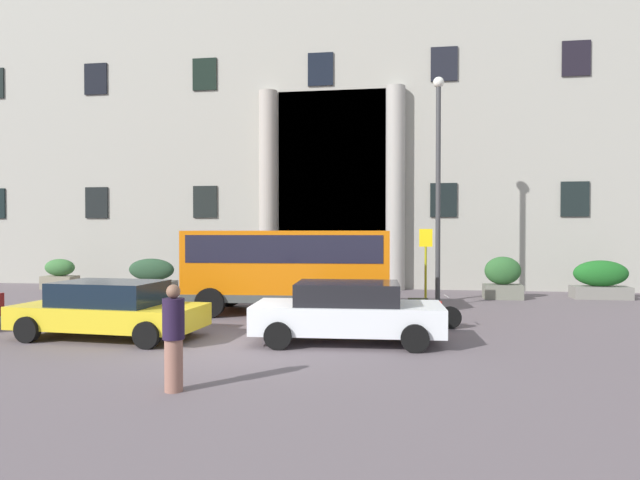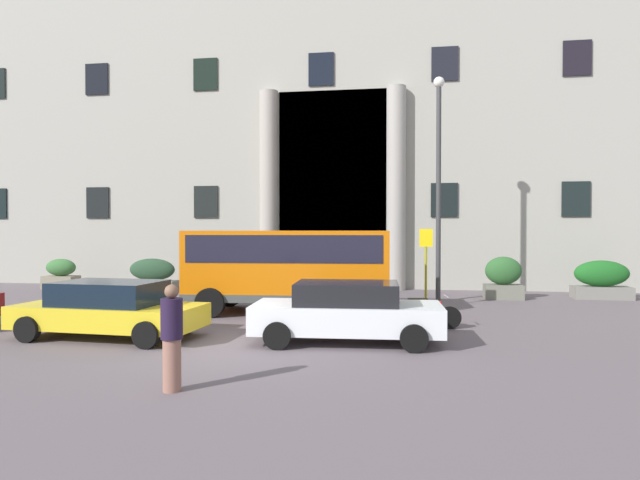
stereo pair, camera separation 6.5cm
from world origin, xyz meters
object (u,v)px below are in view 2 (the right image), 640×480
object	(u,v)px
bus_stop_sign	(426,259)
hedge_planter_far_east	(61,274)
hedge_planter_west	(602,280)
pedestrian_woman_with_bag	(172,337)
hedge_planter_entrance_right	(152,276)
white_taxi_kerbside	(109,309)
orange_minibus	(289,263)
hedge_planter_far_west	(267,279)
motorcycle_far_end	(423,312)
hedge_planter_entrance_left	(503,279)
lamppost_plaza_centre	(439,172)
parked_coupe_end	(347,312)

from	to	relation	value
bus_stop_sign	hedge_planter_far_east	distance (m)	16.45
hedge_planter_west	pedestrian_woman_with_bag	bearing A→B (deg)	-128.89
hedge_planter_entrance_right	hedge_planter_far_east	world-z (taller)	hedge_planter_entrance_right
bus_stop_sign	hedge_planter_entrance_right	xyz separation A→B (m)	(-11.37, 3.26, -0.97)
bus_stop_sign	white_taxi_kerbside	distance (m)	10.18
hedge_planter_far_east	pedestrian_woman_with_bag	bearing A→B (deg)	-51.02
orange_minibus	white_taxi_kerbside	bearing A→B (deg)	-130.49
hedge_planter_far_west	motorcycle_far_end	distance (m)	9.51
bus_stop_sign	hedge_planter_entrance_left	xyz separation A→B (m)	(3.04, 3.01, -0.87)
hedge_planter_entrance_right	lamppost_plaza_centre	distance (m)	12.65
hedge_planter_far_west	hedge_planter_far_east	distance (m)	9.63
hedge_planter_entrance_left	hedge_planter_far_east	size ratio (longest dim) A/B	1.11
orange_minibus	parked_coupe_end	bearing A→B (deg)	-66.15
hedge_planter_entrance_left	white_taxi_kerbside	bearing A→B (deg)	-139.50
hedge_planter_entrance_right	hedge_planter_entrance_left	distance (m)	14.41
parked_coupe_end	hedge_planter_far_east	bearing A→B (deg)	142.03
hedge_planter_entrance_left	lamppost_plaza_centre	distance (m)	4.85
orange_minibus	hedge_planter_entrance_left	size ratio (longest dim) A/B	4.01
orange_minibus	hedge_planter_entrance_right	bearing A→B (deg)	141.21
hedge_planter_far_east	orange_minibus	bearing A→B (deg)	-24.90
motorcycle_far_end	hedge_planter_far_west	bearing A→B (deg)	122.90
bus_stop_sign	hedge_planter_west	world-z (taller)	bus_stop_sign
hedge_planter_entrance_right	orange_minibus	bearing A→B (deg)	-34.80
bus_stop_sign	hedge_planter_entrance_right	size ratio (longest dim) A/B	1.27
hedge_planter_far_west	hedge_planter_west	distance (m)	13.13
pedestrian_woman_with_bag	hedge_planter_far_east	bearing A→B (deg)	-51.38
hedge_planter_entrance_right	motorcycle_far_end	size ratio (longest dim) A/B	1.07
hedge_planter_entrance_left	white_taxi_kerbside	size ratio (longest dim) A/B	0.35
hedge_planter_far_west	hedge_planter_entrance_left	bearing A→B (deg)	-2.05
bus_stop_sign	hedge_planter_far_west	bearing A→B (deg)	152.21
pedestrian_woman_with_bag	white_taxi_kerbside	bearing A→B (deg)	-50.31
hedge_planter_entrance_left	parked_coupe_end	distance (m)	10.37
parked_coupe_end	lamppost_plaza_centre	size ratio (longest dim) A/B	0.54
hedge_planter_far_west	pedestrian_woman_with_bag	world-z (taller)	pedestrian_woman_with_bag
orange_minibus	motorcycle_far_end	world-z (taller)	orange_minibus
orange_minibus	hedge_planter_far_east	xyz separation A→B (m)	(-11.58, 5.37, -0.93)
hedge_planter_entrance_left	lamppost_plaza_centre	xyz separation A→B (m)	(-2.52, -1.14, 3.99)
hedge_planter_far_east	white_taxi_kerbside	size ratio (longest dim) A/B	0.31
hedge_planter_entrance_left	hedge_planter_entrance_right	bearing A→B (deg)	179.03
hedge_planter_west	white_taxi_kerbside	size ratio (longest dim) A/B	0.45
bus_stop_sign	parked_coupe_end	distance (m)	6.43
white_taxi_kerbside	parked_coupe_end	bearing A→B (deg)	7.36
orange_minibus	pedestrian_woman_with_bag	bearing A→B (deg)	-94.73
hedge_planter_west	parked_coupe_end	size ratio (longest dim) A/B	0.47
hedge_planter_far_east	parked_coupe_end	size ratio (longest dim) A/B	0.32
hedge_planter_entrance_left	parked_coupe_end	xyz separation A→B (m)	(-5.09, -9.03, -0.05)
orange_minibus	hedge_planter_entrance_right	xyz separation A→B (m)	(-6.97, 4.85, -0.89)
hedge_planter_far_east	motorcycle_far_end	size ratio (longest dim) A/B	0.74
lamppost_plaza_centre	pedestrian_woman_with_bag	bearing A→B (deg)	-112.31
hedge_planter_entrance_right	hedge_planter_far_east	xyz separation A→B (m)	(-4.60, 0.53, -0.04)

